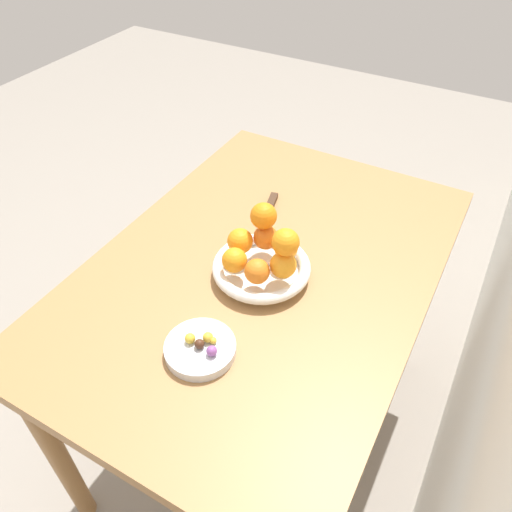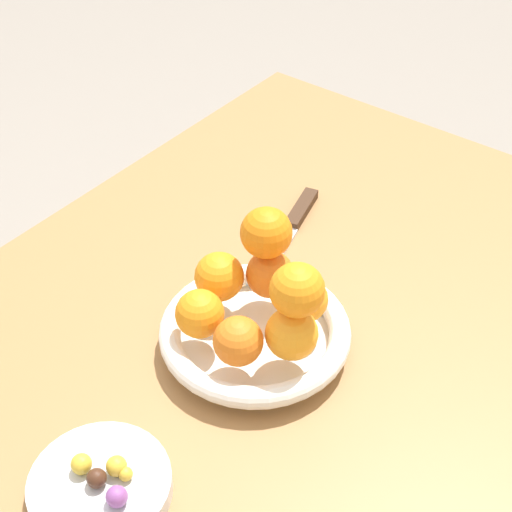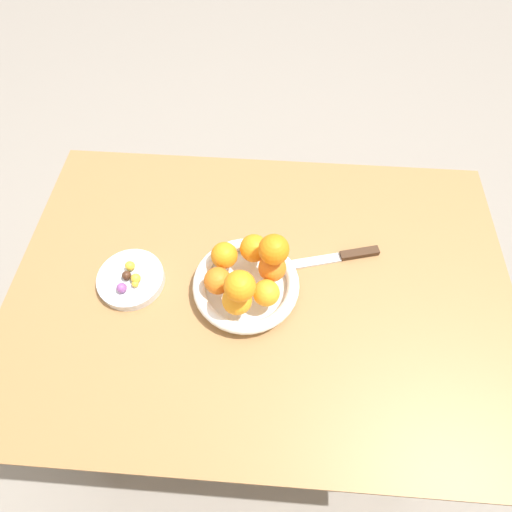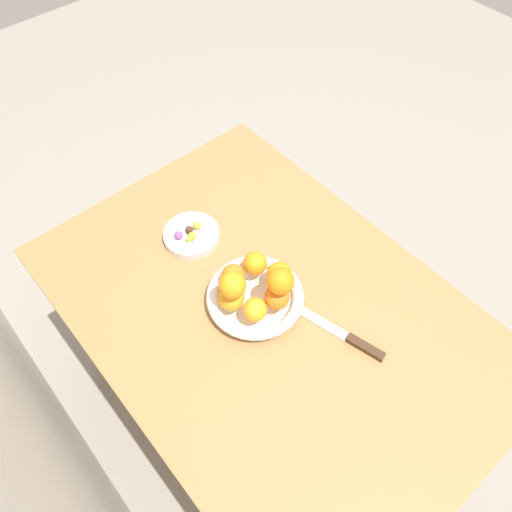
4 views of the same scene
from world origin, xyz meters
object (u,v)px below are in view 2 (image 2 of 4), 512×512
Objects in this scene: orange_4 at (238,341)px; knife at (286,235)px; candy_ball_3 at (117,466)px; orange_6 at (297,290)px; candy_ball_2 at (126,474)px; candy_dish at (100,486)px; dining_table at (262,374)px; orange_3 at (200,314)px; fruit_bowl at (255,334)px; orange_7 at (266,233)px; orange_2 at (219,277)px; orange_0 at (305,299)px; candy_ball_1 at (81,464)px; candy_ball_4 at (117,497)px; orange_5 at (292,334)px; orange_1 at (270,274)px; candy_ball_0 at (97,478)px.

orange_4 is 0.28m from knife.
orange_6 is at bearing 167.14° from candy_ball_3.
candy_ball_2 is 0.01m from candy_ball_3.
candy_ball_3 reaches higher than candy_dish.
orange_3 reaches higher than dining_table.
orange_7 reaches higher than fruit_bowl.
orange_2 is 0.26m from candy_ball_3.
orange_0 is 2.53× the size of candy_ball_1.
orange_2 is at bearing -161.68° from candy_ball_2.
orange_6 is 2.80× the size of candy_ball_1.
orange_0 is 0.28m from candy_ball_2.
fruit_bowl is at bearing -173.04° from candy_ball_4.
orange_6 is at bearing -177.59° from orange_5.
orange_0 is 2.53× the size of candy_ball_4.
candy_ball_1 is (0.25, -0.08, -0.10)m from orange_6.
fruit_bowl is 0.07m from orange_0.
orange_6 is at bearing 53.46° from orange_1.
orange_1 is 0.23× the size of knife.
candy_ball_1 is (-0.00, -0.02, 0.00)m from candy_ball_0.
orange_6 is (-0.01, -0.00, 0.06)m from orange_5.
candy_ball_4 reaches higher than fruit_bowl.
candy_ball_3 is (0.18, -0.01, -0.04)m from orange_4.
candy_dish is at bearing -13.78° from orange_6.
orange_3 is at bearing -96.23° from orange_4.
orange_1 is at bearing 179.23° from candy_ball_1.
orange_6 is 0.27m from candy_ball_4.
fruit_bowl is 11.30× the size of candy_ball_0.
candy_dish is 0.28m from orange_6.
orange_7 is at bearing -150.80° from dining_table.
knife is (-0.45, -0.12, -0.03)m from candy_ball_4.
dining_table is at bearing -116.67° from orange_6.
orange_5 is (-0.04, 0.10, 0.00)m from orange_3.
knife is at bearing -152.11° from orange_1.
candy_ball_0 is at bearing 13.41° from orange_2.
candy_dish is at bearing -24.94° from candy_ball_3.
orange_4 is at bearing 18.99° from fruit_bowl.
orange_0 is (-0.30, 0.04, 0.06)m from candy_dish.
orange_7 is at bearing 137.82° from orange_2.
candy_ball_1 is 1.48× the size of candy_ball_2.
dining_table is at bearing -177.75° from candy_dish.
orange_4 is at bearing 174.92° from candy_ball_0.
candy_ball_3 is (-0.02, 0.01, 0.02)m from candy_dish.
orange_6 is at bearing 169.94° from candy_ball_2.
candy_ball_2 is at bearing 8.60° from orange_7.
orange_2 is (-0.01, -0.06, 0.05)m from fruit_bowl.
candy_ball_4 is at bearing 78.72° from candy_dish.
orange_6 reaches higher than orange_1.
candy_dish is at bearing -101.28° from candy_ball_4.
orange_0 is (-0.04, 0.04, 0.05)m from fruit_bowl.
candy_ball_2 is at bearing -0.08° from orange_4.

